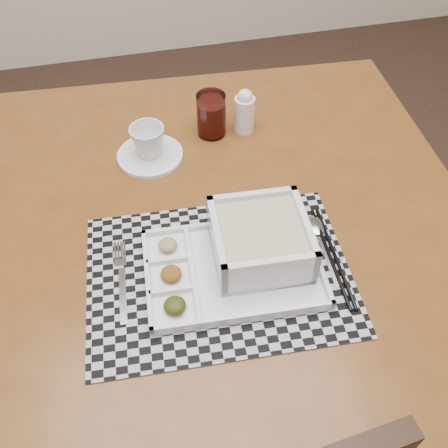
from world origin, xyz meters
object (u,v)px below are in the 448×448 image
Objects in this scene: serving_tray at (251,249)px; creamer_bottle at (244,111)px; dining_table at (214,247)px; cup at (148,141)px; juice_glass at (211,116)px.

serving_tray is 0.40m from creamer_bottle.
dining_table is 0.28m from cup.
dining_table is at bearing 111.60° from serving_tray.
dining_table is 0.31m from juice_glass.
serving_tray is (0.05, -0.12, 0.12)m from dining_table.
serving_tray is 0.40m from juice_glass.
creamer_bottle reaches higher than juice_glass.
cup is 0.16m from juice_glass.
dining_table is 10.95× the size of juice_glass.
serving_tray is 0.37m from cup.
juice_glass is (0.16, 0.05, 0.00)m from cup.
serving_tray is at bearing -68.40° from dining_table.
cup is (-0.10, 0.23, 0.13)m from dining_table.
dining_table is at bearing -116.66° from creamer_bottle.
cup is (-0.14, 0.34, 0.01)m from serving_tray.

